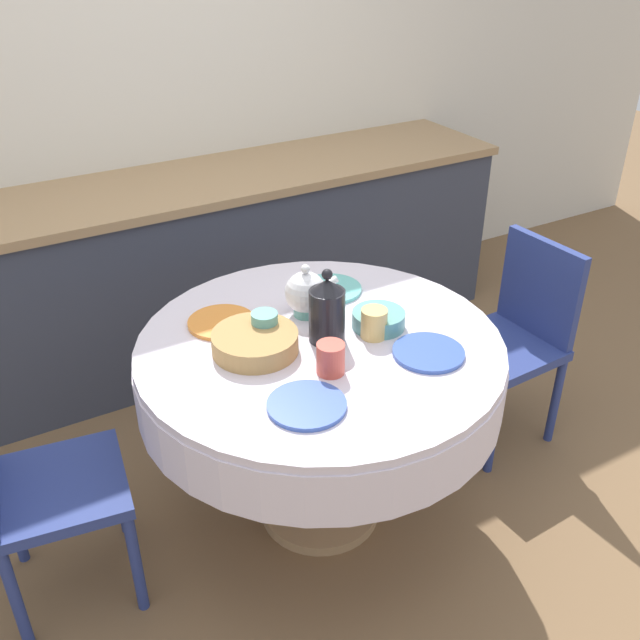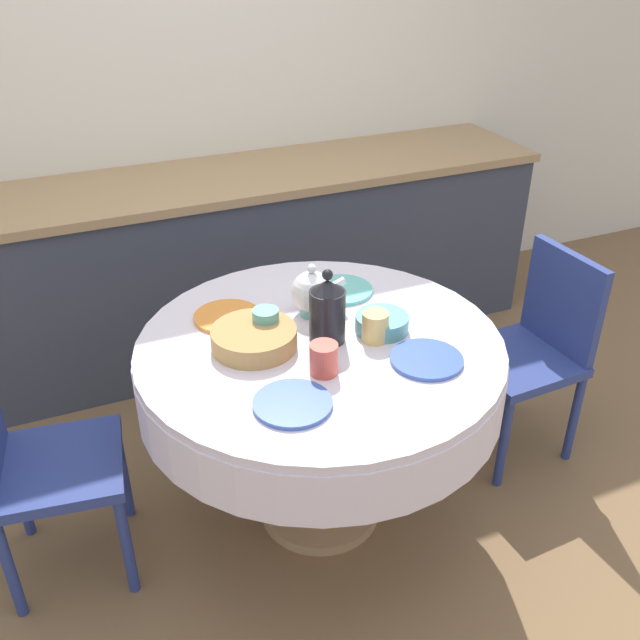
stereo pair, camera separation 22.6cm
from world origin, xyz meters
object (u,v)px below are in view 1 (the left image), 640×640
(chair_right, at_px, (31,481))
(teapot, at_px, (306,292))
(chair_left, at_px, (515,332))
(coffee_carafe, at_px, (327,311))

(chair_right, bearing_deg, teapot, 100.81)
(chair_left, height_order, teapot, teapot)
(coffee_carafe, distance_m, teapot, 0.18)
(teapot, bearing_deg, chair_right, -177.17)
(chair_right, relative_size, coffee_carafe, 3.37)
(chair_left, height_order, chair_right, same)
(chair_right, bearing_deg, coffee_carafe, 90.15)
(chair_left, bearing_deg, chair_right, 84.63)
(chair_right, xyz_separation_m, teapot, (0.98, 0.05, 0.36))
(chair_right, distance_m, teapot, 1.04)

